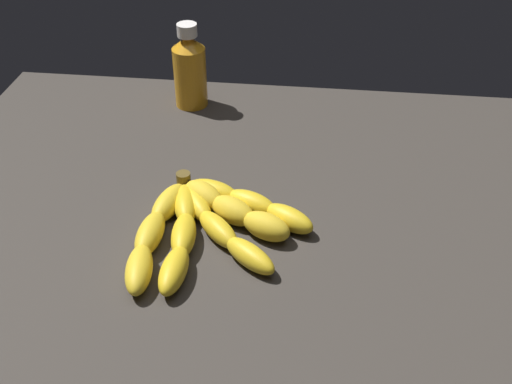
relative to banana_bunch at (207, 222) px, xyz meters
The scene contains 3 objects.
ground_plane 6.96cm from the banana_bunch, 156.68° to the right, with size 98.31×79.28×3.23cm, color #38332D.
banana_bunch is the anchor object (origin of this frame).
honey_bottle 34.95cm from the banana_bunch, 75.25° to the right, with size 5.55×5.55×14.50cm.
Camera 1 is at (-7.78, 62.70, 52.24)cm, focal length 43.38 mm.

